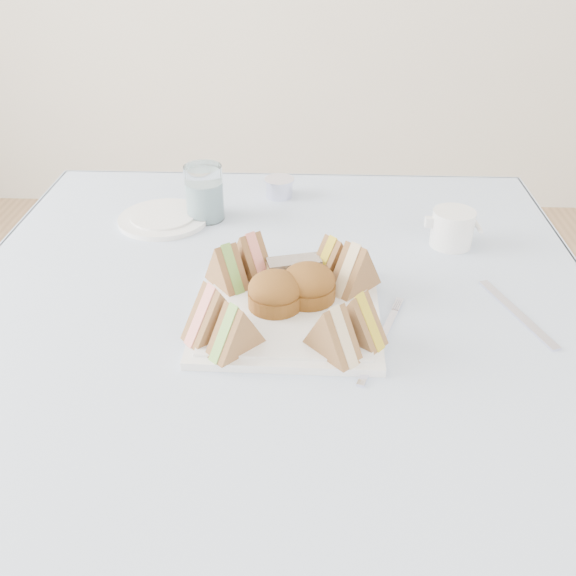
{
  "coord_description": "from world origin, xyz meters",
  "views": [
    {
      "loc": [
        0.05,
        -0.85,
        1.29
      ],
      "look_at": [
        0.02,
        -0.06,
        0.8
      ],
      "focal_mm": 40.0,
      "sensor_mm": 36.0,
      "label": 1
    }
  ],
  "objects_px": {
    "serving_plate": "(288,313)",
    "table": "(279,464)",
    "water_glass": "(204,193)",
    "creamer_jug": "(452,228)"
  },
  "relations": [
    {
      "from": "serving_plate",
      "to": "creamer_jug",
      "type": "xyz_separation_m",
      "value": [
        0.28,
        0.24,
        0.03
      ]
    },
    {
      "from": "serving_plate",
      "to": "water_glass",
      "type": "relative_size",
      "value": 2.55
    },
    {
      "from": "serving_plate",
      "to": "creamer_jug",
      "type": "relative_size",
      "value": 3.63
    },
    {
      "from": "serving_plate",
      "to": "water_glass",
      "type": "height_order",
      "value": "water_glass"
    },
    {
      "from": "table",
      "to": "water_glass",
      "type": "xyz_separation_m",
      "value": [
        -0.15,
        0.28,
        0.43
      ]
    },
    {
      "from": "table",
      "to": "creamer_jug",
      "type": "relative_size",
      "value": 12.02
    },
    {
      "from": "table",
      "to": "creamer_jug",
      "type": "bearing_deg",
      "value": 31.34
    },
    {
      "from": "serving_plate",
      "to": "table",
      "type": "bearing_deg",
      "value": 109.82
    },
    {
      "from": "water_glass",
      "to": "serving_plate",
      "type": "bearing_deg",
      "value": -62.46
    },
    {
      "from": "water_glass",
      "to": "creamer_jug",
      "type": "height_order",
      "value": "water_glass"
    }
  ]
}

